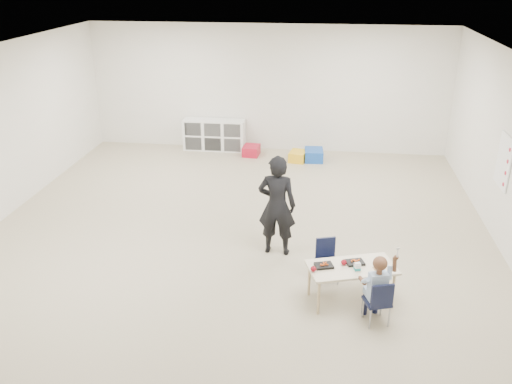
# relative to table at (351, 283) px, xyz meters

# --- Properties ---
(room) EXTENTS (9.00, 9.02, 2.80)m
(room) POSITION_rel_table_xyz_m (-1.72, 1.48, 1.15)
(room) COLOR #B6A98C
(room) RESTS_ON ground
(table) EXTENTS (1.20, 0.85, 0.50)m
(table) POSITION_rel_table_xyz_m (0.00, 0.00, 0.00)
(table) COLOR beige
(table) RESTS_ON ground
(chair_near) EXTENTS (0.36, 0.35, 0.60)m
(chair_near) POSITION_rel_table_xyz_m (0.29, -0.42, 0.04)
(chair_near) COLOR black
(chair_near) RESTS_ON ground
(chair_far) EXTENTS (0.36, 0.35, 0.60)m
(chair_far) POSITION_rel_table_xyz_m (-0.29, 0.42, 0.04)
(chair_far) COLOR black
(chair_far) RESTS_ON ground
(child) EXTENTS (0.50, 0.50, 0.94)m
(child) POSITION_rel_table_xyz_m (0.29, -0.42, 0.22)
(child) COLOR #9CB5D3
(child) RESTS_ON chair_near
(lunch_tray_near) EXTENTS (0.26, 0.22, 0.03)m
(lunch_tray_near) POSITION_rel_table_xyz_m (0.04, 0.08, 0.26)
(lunch_tray_near) COLOR black
(lunch_tray_near) RESTS_ON table
(lunch_tray_far) EXTENTS (0.26, 0.22, 0.03)m
(lunch_tray_far) POSITION_rel_table_xyz_m (-0.35, -0.05, 0.26)
(lunch_tray_far) COLOR black
(lunch_tray_far) RESTS_ON table
(milk_carton) EXTENTS (0.09, 0.09, 0.10)m
(milk_carton) POSITION_rel_table_xyz_m (0.06, -0.09, 0.29)
(milk_carton) COLOR white
(milk_carton) RESTS_ON table
(bread_roll) EXTENTS (0.09, 0.09, 0.07)m
(bread_roll) POSITION_rel_table_xyz_m (0.32, -0.02, 0.28)
(bread_roll) COLOR tan
(bread_roll) RESTS_ON table
(apple_near) EXTENTS (0.07, 0.07, 0.07)m
(apple_near) POSITION_rel_table_xyz_m (-0.10, 0.03, 0.28)
(apple_near) COLOR maroon
(apple_near) RESTS_ON table
(apple_far) EXTENTS (0.07, 0.07, 0.07)m
(apple_far) POSITION_rel_table_xyz_m (-0.47, -0.18, 0.28)
(apple_far) COLOR maroon
(apple_far) RESTS_ON table
(cubby_shelf) EXTENTS (1.40, 0.40, 0.70)m
(cubby_shelf) POSITION_rel_table_xyz_m (-2.92, 5.76, 0.10)
(cubby_shelf) COLOR white
(cubby_shelf) RESTS_ON ground
(rules_poster) EXTENTS (0.02, 0.60, 0.80)m
(rules_poster) POSITION_rel_table_xyz_m (2.26, 2.08, 1.00)
(rules_poster) COLOR white
(rules_poster) RESTS_ON room
(adult) EXTENTS (0.58, 0.40, 1.52)m
(adult) POSITION_rel_table_xyz_m (-1.05, 1.13, 0.51)
(adult) COLOR black
(adult) RESTS_ON ground
(bin_red) EXTENTS (0.37, 0.46, 0.22)m
(bin_red) POSITION_rel_table_xyz_m (-2.02, 5.46, -0.15)
(bin_red) COLOR #B21129
(bin_red) RESTS_ON ground
(bin_yellow) EXTENTS (0.41, 0.49, 0.21)m
(bin_yellow) POSITION_rel_table_xyz_m (-0.96, 5.21, -0.15)
(bin_yellow) COLOR yellow
(bin_yellow) RESTS_ON ground
(bin_blue) EXTENTS (0.42, 0.53, 0.24)m
(bin_blue) POSITION_rel_table_xyz_m (-0.62, 5.29, -0.13)
(bin_blue) COLOR #164AAB
(bin_blue) RESTS_ON ground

